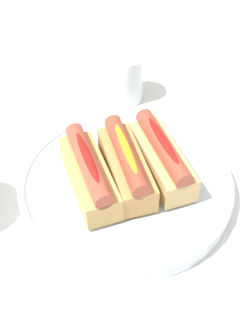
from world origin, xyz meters
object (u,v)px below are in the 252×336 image
serving_bowl (126,184)px  hotdog_side (89,172)px  hotdog_front (162,156)px  hotdog_back (126,164)px  water_glass (125,80)px

serving_bowl → hotdog_side: hotdog_side is taller
hotdog_front → hotdog_side: size_ratio=1.00×
serving_bowl → hotdog_back: (0.00, 0.00, 0.04)m
water_glass → hotdog_front: bearing=-173.5°
hotdog_back → water_glass: (0.24, -0.03, -0.02)m
serving_bowl → water_glass: (0.24, -0.03, 0.02)m
hotdog_front → hotdog_back: (-0.01, 0.05, 0.00)m
serving_bowl → hotdog_side: bearing=99.8°
serving_bowl → hotdog_back: size_ratio=2.07×
hotdog_side → water_glass: hotdog_side is taller
serving_bowl → hotdog_side: size_ratio=2.05×
hotdog_front → water_glass: bearing=6.5°
hotdog_front → hotdog_back: same height
hotdog_front → water_glass: (0.23, 0.03, -0.02)m
water_glass → hotdog_side: bearing=161.6°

